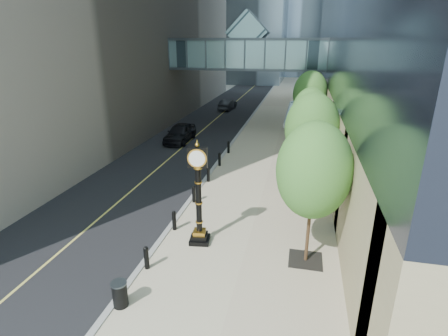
{
  "coord_description": "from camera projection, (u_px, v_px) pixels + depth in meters",
  "views": [
    {
      "loc": [
        2.98,
        -10.0,
        8.78
      ],
      "look_at": [
        -0.72,
        6.48,
        2.62
      ],
      "focal_mm": 28.0,
      "sensor_mm": 36.0,
      "label": 1
    }
  ],
  "objects": [
    {
      "name": "skywalk",
      "position": [
        248.0,
        52.0,
        36.44
      ],
      "size": [
        17.0,
        4.2,
        5.8
      ],
      "color": "#44616D",
      "rests_on": "ground"
    },
    {
      "name": "curb",
      "position": [
        260.0,
        106.0,
        50.07
      ],
      "size": [
        0.25,
        180.0,
        0.07
      ],
      "primitive_type": "cube",
      "color": "gray",
      "rests_on": "ground"
    },
    {
      "name": "street_trees",
      "position": [
        311.0,
        112.0,
        24.71
      ],
      "size": [
        3.07,
        28.75,
        6.31
      ],
      "color": "black",
      "rests_on": "sidewalk"
    },
    {
      "name": "sidewalk",
      "position": [
        288.0,
        107.0,
        49.24
      ],
      "size": [
        8.0,
        180.0,
        0.06
      ],
      "primitive_type": "cube",
      "color": "tan",
      "rests_on": "ground"
    },
    {
      "name": "pedestrian",
      "position": [
        295.0,
        179.0,
        20.98
      ],
      "size": [
        0.75,
        0.59,
        1.81
      ],
      "primitive_type": "imported",
      "rotation": [
        0.0,
        0.0,
        2.87
      ],
      "color": "beige",
      "rests_on": "sidewalk"
    },
    {
      "name": "street_clock",
      "position": [
        199.0,
        201.0,
        15.43
      ],
      "size": [
        1.01,
        1.01,
        4.75
      ],
      "rotation": [
        0.0,
        0.0,
        0.14
      ],
      "color": "black",
      "rests_on": "sidewalk"
    },
    {
      "name": "trash_bin",
      "position": [
        120.0,
        295.0,
        12.09
      ],
      "size": [
        0.6,
        0.6,
        0.9
      ],
      "primitive_type": "cylinder",
      "rotation": [
        0.0,
        0.0,
        0.17
      ],
      "color": "black",
      "rests_on": "sidewalk"
    },
    {
      "name": "bollard_row",
      "position": [
        202.0,
        184.0,
        21.42
      ],
      "size": [
        0.2,
        16.2,
        0.9
      ],
      "color": "black",
      "rests_on": "sidewalk"
    },
    {
      "name": "car_near",
      "position": [
        180.0,
        133.0,
        32.07
      ],
      "size": [
        1.96,
        4.87,
        1.66
      ],
      "primitive_type": "imported",
      "rotation": [
        0.0,
        0.0,
        -0.0
      ],
      "color": "black",
      "rests_on": "road"
    },
    {
      "name": "road",
      "position": [
        232.0,
        105.0,
        50.9
      ],
      "size": [
        8.0,
        180.0,
        0.02
      ],
      "primitive_type": "cube",
      "color": "black",
      "rests_on": "ground"
    },
    {
      "name": "car_far",
      "position": [
        228.0,
        105.0,
        47.13
      ],
      "size": [
        1.87,
        4.31,
        1.38
      ],
      "primitive_type": "imported",
      "rotation": [
        0.0,
        0.0,
        3.04
      ],
      "color": "black",
      "rests_on": "road"
    },
    {
      "name": "entrance_canopy",
      "position": [
        309.0,
        114.0,
        23.47
      ],
      "size": [
        3.0,
        8.0,
        4.38
      ],
      "color": "#383F44",
      "rests_on": "ground"
    },
    {
      "name": "ground",
      "position": [
        204.0,
        296.0,
        12.79
      ],
      "size": [
        320.0,
        320.0,
        0.0
      ],
      "primitive_type": "plane",
      "color": "gray",
      "rests_on": "ground"
    }
  ]
}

